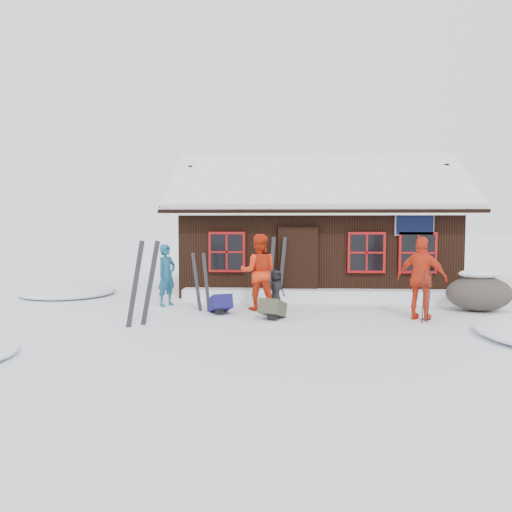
% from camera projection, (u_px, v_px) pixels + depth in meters
% --- Properties ---
extents(ground, '(120.00, 120.00, 0.00)m').
position_uv_depth(ground, '(261.00, 316.00, 11.68)').
color(ground, white).
rests_on(ground, ground).
extents(mountain_hut, '(8.90, 6.09, 4.42)m').
position_uv_depth(mountain_hut, '(314.00, 241.00, 16.44)').
color(mountain_hut, black).
rests_on(mountain_hut, ground).
extents(snow_drift, '(7.60, 0.60, 0.35)m').
position_uv_depth(snow_drift, '(319.00, 295.00, 13.82)').
color(snow_drift, white).
rests_on(snow_drift, ground).
extents(snow_mounds, '(20.60, 13.20, 0.48)m').
position_uv_depth(snow_mounds, '(326.00, 304.00, 13.44)').
color(snow_mounds, white).
rests_on(snow_mounds, ground).
extents(skier_teal, '(0.63, 0.70, 1.61)m').
position_uv_depth(skier_teal, '(167.00, 275.00, 13.05)').
color(skier_teal, navy).
rests_on(skier_teal, ground).
extents(skier_orange_left, '(0.96, 0.76, 1.90)m').
position_uv_depth(skier_orange_left, '(259.00, 272.00, 12.43)').
color(skier_orange_left, red).
rests_on(skier_orange_left, ground).
extents(skier_orange_right, '(1.18, 0.94, 1.88)m').
position_uv_depth(skier_orange_right, '(422.00, 278.00, 11.16)').
color(skier_orange_right, red).
rests_on(skier_orange_right, ground).
extents(skier_crouched, '(0.57, 0.56, 0.99)m').
position_uv_depth(skier_crouched, '(276.00, 290.00, 12.55)').
color(skier_crouched, black).
rests_on(skier_crouched, ground).
extents(boulder, '(1.58, 1.19, 0.92)m').
position_uv_depth(boulder, '(479.00, 292.00, 12.31)').
color(boulder, '#4A413B').
rests_on(boulder, ground).
extents(ski_pair_left, '(0.71, 0.32, 1.87)m').
position_uv_depth(ski_pair_left, '(143.00, 284.00, 10.54)').
color(ski_pair_left, black).
rests_on(ski_pair_left, ground).
extents(ski_pair_mid, '(0.49, 0.14, 1.50)m').
position_uv_depth(ski_pair_mid, '(202.00, 283.00, 12.21)').
color(ski_pair_mid, black).
rests_on(ski_pair_mid, ground).
extents(ski_pair_right, '(0.55, 0.20, 1.84)m').
position_uv_depth(ski_pair_right, '(277.00, 270.00, 13.79)').
color(ski_pair_right, black).
rests_on(ski_pair_right, ground).
extents(ski_poles, '(0.21, 0.11, 1.19)m').
position_uv_depth(ski_poles, '(426.00, 297.00, 10.86)').
color(ski_poles, black).
rests_on(ski_poles, ground).
extents(backpack_blue, '(0.66, 0.74, 0.33)m').
position_uv_depth(backpack_blue, '(221.00, 306.00, 12.00)').
color(backpack_blue, '#151352').
rests_on(backpack_blue, ground).
extents(backpack_olive, '(0.66, 0.74, 0.33)m').
position_uv_depth(backpack_olive, '(273.00, 312.00, 11.32)').
color(backpack_olive, '#3A3E2C').
rests_on(backpack_olive, ground).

